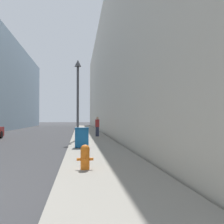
% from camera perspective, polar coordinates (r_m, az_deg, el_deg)
% --- Properties ---
extents(sidewalk_right, '(3.08, 60.00, 0.15)m').
position_cam_1_polar(sidewalk_right, '(23.37, -5.20, -5.45)').
color(sidewalk_right, gray).
rests_on(sidewalk_right, ground).
extents(building_right_stone, '(12.00, 60.00, 14.66)m').
position_cam_1_polar(building_right_stone, '(32.92, 7.81, 8.42)').
color(building_right_stone, beige).
rests_on(building_right_stone, ground).
extents(fire_hydrant, '(0.52, 0.40, 0.76)m').
position_cam_1_polar(fire_hydrant, '(7.87, -6.18, -10.04)').
color(fire_hydrant, orange).
rests_on(fire_hydrant, sidewalk_right).
extents(trash_bin, '(0.74, 0.59, 1.07)m').
position_cam_1_polar(trash_bin, '(13.52, -6.94, -5.77)').
color(trash_bin, '#19609E').
rests_on(trash_bin, sidewalk_right).
extents(lamppost, '(0.49, 0.49, 5.82)m').
position_cam_1_polar(lamppost, '(18.28, -7.83, 4.93)').
color(lamppost, '#4C4C51').
rests_on(lamppost, sidewalk_right).
extents(pedestrian_on_sidewalk, '(0.34, 0.22, 1.68)m').
position_cam_1_polar(pedestrian_on_sidewalk, '(21.64, -3.38, -3.34)').
color(pedestrian_on_sidewalk, '#2D3347').
rests_on(pedestrian_on_sidewalk, sidewalk_right).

